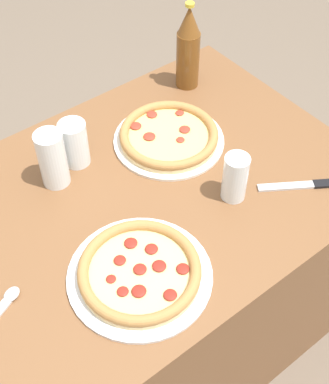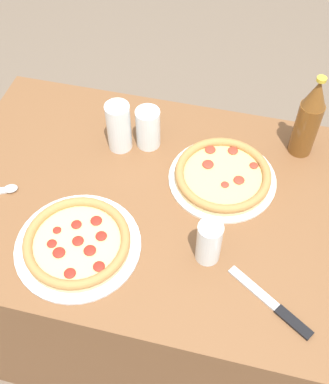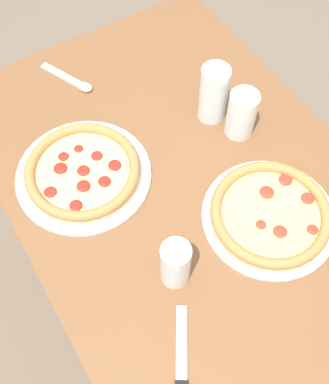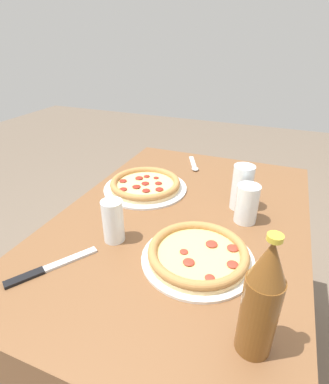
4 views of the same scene
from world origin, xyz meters
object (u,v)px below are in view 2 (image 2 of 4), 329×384
(pizza_salami, at_px, (223,175))
(glass_lemonade, at_px, (148,129))
(pizza_veggie, at_px, (77,243))
(glass_orange_juice, at_px, (209,244))
(beer_bottle, at_px, (309,118))
(knife, at_px, (273,305))
(glass_red_wine, at_px, (119,128))

(pizza_salami, xyz_separation_m, glass_lemonade, (-0.24, 0.09, 0.04))
(pizza_veggie, xyz_separation_m, glass_orange_juice, (0.33, 0.05, 0.04))
(pizza_veggie, xyz_separation_m, beer_bottle, (0.53, 0.48, 0.11))
(beer_bottle, xyz_separation_m, knife, (-0.02, -0.52, -0.12))
(glass_orange_juice, height_order, glass_lemonade, glass_orange_juice)
(glass_red_wine, height_order, beer_bottle, beer_bottle)
(pizza_veggie, distance_m, beer_bottle, 0.72)
(beer_bottle, bearing_deg, glass_red_wine, -168.06)
(pizza_salami, xyz_separation_m, pizza_veggie, (-0.32, -0.31, -0.00))
(knife, bearing_deg, pizza_salami, 117.15)
(pizza_veggie, relative_size, beer_bottle, 1.20)
(pizza_salami, xyz_separation_m, glass_red_wine, (-0.32, 0.06, 0.05))
(pizza_veggie, height_order, knife, pizza_veggie)
(glass_lemonade, bearing_deg, pizza_veggie, -101.64)
(pizza_veggie, height_order, beer_bottle, beer_bottle)
(pizza_veggie, relative_size, glass_red_wine, 2.05)
(pizza_salami, bearing_deg, knife, -62.85)
(glass_red_wine, height_order, glass_orange_juice, glass_red_wine)
(glass_lemonade, relative_size, knife, 0.60)
(glass_lemonade, height_order, knife, glass_lemonade)
(glass_lemonade, height_order, beer_bottle, beer_bottle)
(pizza_veggie, height_order, glass_orange_juice, glass_orange_juice)
(glass_red_wine, bearing_deg, glass_orange_juice, -44.18)
(pizza_salami, bearing_deg, pizza_veggie, -136.35)
(glass_red_wine, distance_m, knife, 0.65)
(glass_red_wine, bearing_deg, knife, -39.38)
(glass_orange_juice, relative_size, glass_lemonade, 1.01)
(pizza_salami, bearing_deg, glass_lemonade, 159.71)
(pizza_salami, bearing_deg, glass_orange_juice, -89.05)
(pizza_salami, distance_m, glass_orange_juice, 0.26)
(knife, bearing_deg, glass_red_wine, 140.62)
(pizza_salami, xyz_separation_m, beer_bottle, (0.20, 0.17, 0.11))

